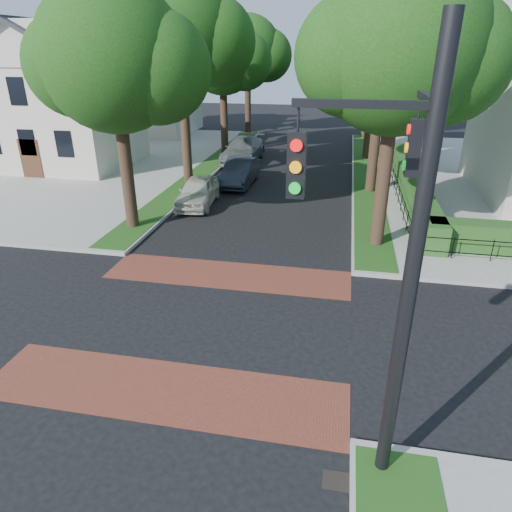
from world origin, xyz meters
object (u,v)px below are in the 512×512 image
at_px(traffic_signal, 399,250).
at_px(parked_car_front, 198,192).
at_px(parked_car_middle, 240,172).
at_px(parked_car_rear, 243,150).

bearing_deg(traffic_signal, parked_car_front, 118.87).
relative_size(traffic_signal, parked_car_front, 1.83).
relative_size(parked_car_front, parked_car_middle, 0.93).
bearing_deg(parked_car_rear, traffic_signal, -70.10).
xyz_separation_m(parked_car_middle, parked_car_rear, (-1.18, 6.28, 0.07)).
height_order(traffic_signal, parked_car_front, traffic_signal).
bearing_deg(parked_car_front, parked_car_middle, 69.61).
height_order(parked_car_front, parked_car_rear, parked_car_rear).
bearing_deg(parked_car_rear, parked_car_front, -88.51).
bearing_deg(parked_car_middle, traffic_signal, -69.80).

